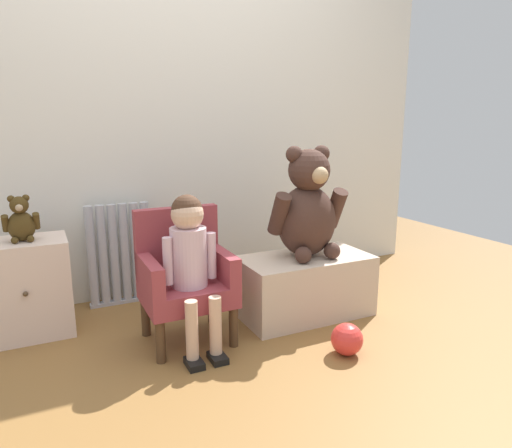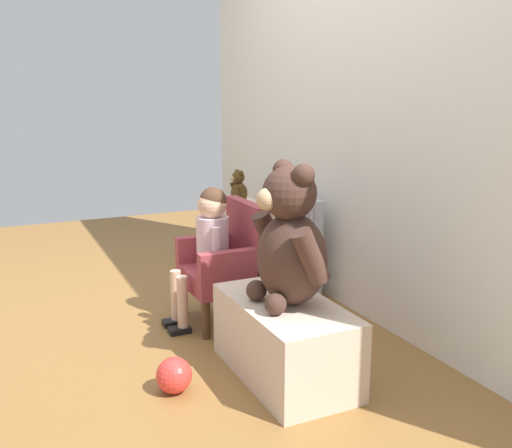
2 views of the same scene
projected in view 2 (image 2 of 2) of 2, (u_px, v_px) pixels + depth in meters
The scene contains 10 objects.
ground_plane at pixel (135, 344), 2.79m from camera, with size 6.00×6.00×0.00m, color brown.
back_wall at pixel (357, 93), 3.04m from camera, with size 3.80×0.05×2.40m, color silver.
radiator at pixel (305, 246), 3.46m from camera, with size 0.37×0.05×0.60m.
small_dresser at pixel (241, 239), 3.81m from camera, with size 0.41×0.32×0.49m.
child_armchair at pixel (228, 262), 3.02m from camera, with size 0.42×0.36×0.64m.
child_figure at pixel (208, 236), 2.94m from camera, with size 0.25×0.35×0.73m.
low_bench at pixel (284, 339), 2.45m from camera, with size 0.72×0.38×0.34m, color beige.
large_teddy_bear at pixel (290, 243), 2.34m from camera, with size 0.44×0.31×0.60m.
small_teddy_bear at pixel (239, 189), 3.72m from camera, with size 0.16×0.12×0.23m.
toy_ball at pixel (174, 375), 2.33m from camera, with size 0.15×0.15×0.15m, color red.
Camera 2 is at (2.59, -0.56, 1.20)m, focal length 40.00 mm.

